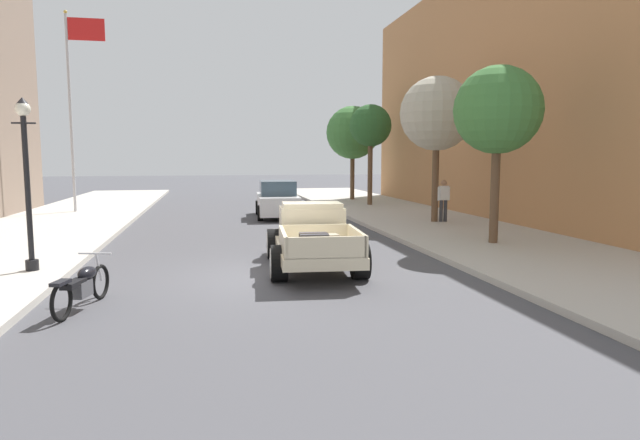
{
  "coord_description": "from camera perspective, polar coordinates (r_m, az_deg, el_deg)",
  "views": [
    {
      "loc": [
        -1.34,
        -12.19,
        2.7
      ],
      "look_at": [
        1.56,
        2.27,
        1.0
      ],
      "focal_mm": 30.76,
      "sensor_mm": 36.0,
      "label": 1
    }
  ],
  "objects": [
    {
      "name": "sidewalk_right",
      "position": [
        15.14,
        23.51,
        -3.96
      ],
      "size": [
        5.5,
        64.0,
        0.15
      ],
      "primitive_type": "cube",
      "color": "#B7B2A8",
      "rests_on": "ground"
    },
    {
      "name": "ground_plane",
      "position": [
        12.56,
        -4.96,
        -5.87
      ],
      "size": [
        140.0,
        140.0,
        0.0
      ],
      "primitive_type": "plane",
      "color": "#47474C"
    },
    {
      "name": "street_tree_second",
      "position": [
        22.15,
        12.06,
        10.72
      ],
      "size": [
        2.88,
        2.88,
        5.67
      ],
      "color": "brown",
      "rests_on": "sidewalk_right"
    },
    {
      "name": "street_tree_third",
      "position": [
        29.52,
        5.28,
        9.67
      ],
      "size": [
        2.22,
        2.22,
        5.32
      ],
      "color": "brown",
      "rests_on": "sidewalk_right"
    },
    {
      "name": "flagpole",
      "position": [
        28.25,
        -24.17,
        12.25
      ],
      "size": [
        1.74,
        0.16,
        9.16
      ],
      "color": "#B2B2B7",
      "rests_on": "sidewalk_left"
    },
    {
      "name": "building_right_storefront",
      "position": [
        27.79,
        27.97,
        11.64
      ],
      "size": [
        12.0,
        28.0,
        11.03
      ],
      "primitive_type": "cube",
      "color": "#B27A4C",
      "rests_on": "ground"
    },
    {
      "name": "hotrod_truck_cream",
      "position": [
        13.57,
        -0.84,
        -1.67
      ],
      "size": [
        2.42,
        5.03,
        1.58
      ],
      "color": "beige",
      "rests_on": "ground"
    },
    {
      "name": "street_tree_farthest",
      "position": [
        33.18,
        3.41,
        9.04
      ],
      "size": [
        3.15,
        3.15,
        5.57
      ],
      "color": "brown",
      "rests_on": "sidewalk_right"
    },
    {
      "name": "pedestrian_sidewalk_right",
      "position": [
        22.18,
        12.73,
        2.24
      ],
      "size": [
        0.53,
        0.22,
        1.65
      ],
      "color": "#333338",
      "rests_on": "sidewalk_right"
    },
    {
      "name": "street_lamp_near",
      "position": [
        13.82,
        -28.22,
        4.49
      ],
      "size": [
        0.5,
        0.32,
        3.85
      ],
      "color": "black",
      "rests_on": "sidewalk_left"
    },
    {
      "name": "street_tree_nearest",
      "position": [
        17.08,
        18.01,
        10.75
      ],
      "size": [
        2.56,
        2.56,
        5.2
      ],
      "color": "brown",
      "rests_on": "sidewalk_right"
    },
    {
      "name": "motorcycle_parked",
      "position": [
        10.64,
        -23.51,
        -6.24
      ],
      "size": [
        0.75,
        2.07,
        0.93
      ],
      "color": "black",
      "rests_on": "ground"
    },
    {
      "name": "car_background_white",
      "position": [
        24.65,
        -4.45,
        2.06
      ],
      "size": [
        2.04,
        4.38,
        1.65
      ],
      "color": "silver",
      "rests_on": "ground"
    }
  ]
}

